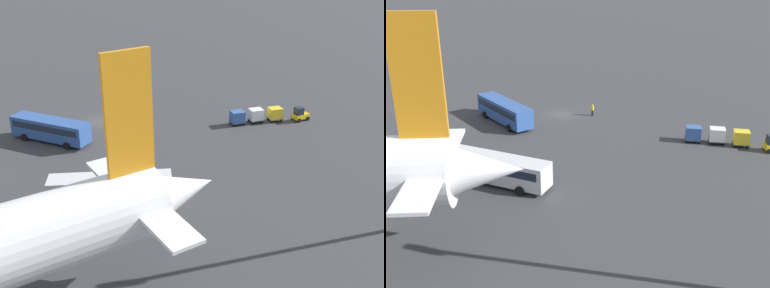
% 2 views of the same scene
% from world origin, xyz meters
% --- Properties ---
extents(ground_plane, '(600.00, 600.00, 0.00)m').
position_xyz_m(ground_plane, '(0.00, 0.00, 0.00)').
color(ground_plane, '#38383A').
extents(shuttle_bus_near, '(10.85, 8.44, 3.14)m').
position_xyz_m(shuttle_bus_near, '(6.11, 5.87, 1.89)').
color(shuttle_bus_near, '#2D5199').
rests_on(shuttle_bus_near, ground).
extents(shuttle_bus_far, '(12.91, 3.79, 3.11)m').
position_xyz_m(shuttle_bus_far, '(-1.42, 23.27, 1.87)').
color(shuttle_bus_far, silver).
rests_on(shuttle_bus_far, ground).
extents(baggage_tug, '(2.70, 2.32, 2.10)m').
position_xyz_m(baggage_tug, '(-29.78, 4.66, 0.94)').
color(baggage_tug, gold).
rests_on(baggage_tug, ground).
extents(worker_person, '(0.38, 0.38, 1.74)m').
position_xyz_m(worker_person, '(-4.84, -1.05, 0.87)').
color(worker_person, '#1E1E2D').
rests_on(worker_person, ground).
extents(cargo_cart_yellow, '(2.22, 1.96, 2.06)m').
position_xyz_m(cargo_cart_yellow, '(-25.99, 4.29, 1.19)').
color(cargo_cart_yellow, '#38383D').
rests_on(cargo_cart_yellow, ground).
extents(cargo_cart_white, '(2.22, 1.96, 2.06)m').
position_xyz_m(cargo_cart_white, '(-23.05, 4.27, 1.19)').
color(cargo_cart_white, '#38383D').
rests_on(cargo_cart_white, ground).
extents(cargo_cart_blue, '(2.22, 1.96, 2.06)m').
position_xyz_m(cargo_cart_blue, '(-20.12, 4.67, 1.19)').
color(cargo_cart_blue, '#38383D').
rests_on(cargo_cart_blue, ground).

